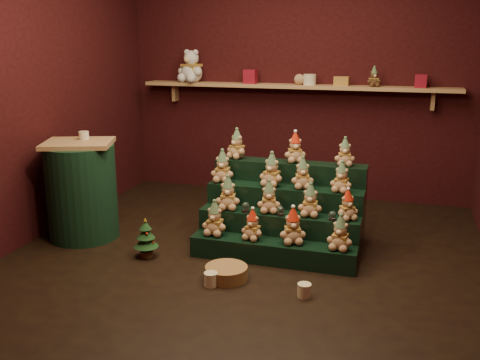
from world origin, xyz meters
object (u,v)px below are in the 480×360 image
(snow_globe_b, at_px, (281,211))
(mug_left, at_px, (211,279))
(riser_tier_front, at_px, (272,252))
(wicker_basket, at_px, (226,273))
(snow_globe_a, at_px, (246,207))
(white_bear, at_px, (191,62))
(mini_christmas_tree, at_px, (146,238))
(snow_globe_c, at_px, (332,216))
(brown_bear, at_px, (374,77))
(side_table, at_px, (82,190))
(mug_right, at_px, (304,290))

(snow_globe_b, distance_m, mug_left, 0.89)
(riser_tier_front, height_order, wicker_basket, riser_tier_front)
(snow_globe_a, relative_size, white_bear, 0.19)
(mini_christmas_tree, bearing_deg, snow_globe_c, 13.83)
(mini_christmas_tree, xyz_separation_m, brown_bear, (1.69, 2.15, 1.25))
(side_table, height_order, brown_bear, brown_bear)
(snow_globe_b, relative_size, mini_christmas_tree, 0.24)
(side_table, distance_m, wicker_basket, 1.70)
(snow_globe_a, xyz_separation_m, wicker_basket, (0.02, -0.59, -0.35))
(mini_christmas_tree, relative_size, mug_left, 3.38)
(mug_left, bearing_deg, wicker_basket, 62.89)
(mug_right, height_order, white_bear, white_bear)
(mini_christmas_tree, bearing_deg, brown_bear, 51.83)
(snow_globe_a, bearing_deg, snow_globe_c, 0.00)
(wicker_basket, bearing_deg, mug_left, -117.11)
(side_table, distance_m, mini_christmas_tree, 0.88)
(mug_left, bearing_deg, riser_tier_front, 59.72)
(mug_right, xyz_separation_m, brown_bear, (0.26, 2.48, 1.37))
(mini_christmas_tree, relative_size, white_bear, 0.74)
(snow_globe_c, xyz_separation_m, mug_right, (-0.09, -0.71, -0.35))
(snow_globe_a, relative_size, side_table, 0.10)
(brown_bear, bearing_deg, side_table, -166.60)
(riser_tier_front, xyz_separation_m, brown_bear, (0.63, 1.93, 1.34))
(mug_left, bearing_deg, snow_globe_b, 63.61)
(mini_christmas_tree, distance_m, wicker_basket, 0.83)
(snow_globe_b, xyz_separation_m, side_table, (-1.87, -0.10, 0.05))
(wicker_basket, relative_size, brown_bear, 1.58)
(riser_tier_front, height_order, snow_globe_a, snow_globe_a)
(side_table, bearing_deg, mini_christmas_tree, -39.57)
(wicker_basket, relative_size, white_bear, 0.70)
(mini_christmas_tree, height_order, white_bear, white_bear)
(snow_globe_c, xyz_separation_m, mug_left, (-0.80, -0.74, -0.35))
(snow_globe_a, height_order, brown_bear, brown_bear)
(mini_christmas_tree, xyz_separation_m, mug_right, (1.43, -0.33, -0.12))
(snow_globe_c, bearing_deg, brown_bear, 84.72)
(snow_globe_b, height_order, white_bear, white_bear)
(mini_christmas_tree, distance_m, white_bear, 2.59)
(side_table, bearing_deg, white_bear, 58.73)
(riser_tier_front, relative_size, white_bear, 2.93)
(snow_globe_a, height_order, mini_christmas_tree, snow_globe_a)
(side_table, bearing_deg, snow_globe_a, -16.63)
(snow_globe_b, xyz_separation_m, wicker_basket, (-0.29, -0.59, -0.35))
(riser_tier_front, distance_m, snow_globe_c, 0.58)
(side_table, xyz_separation_m, mini_christmas_tree, (0.78, -0.27, -0.28))
(white_bear, xyz_separation_m, brown_bear, (2.11, 0.00, -0.13))
(snow_globe_b, bearing_deg, snow_globe_a, 180.00)
(white_bear, bearing_deg, brown_bear, 18.41)
(mug_left, xyz_separation_m, wicker_basket, (0.08, 0.15, -0.00))
(snow_globe_c, relative_size, wicker_basket, 0.25)
(riser_tier_front, bearing_deg, snow_globe_b, 79.85)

